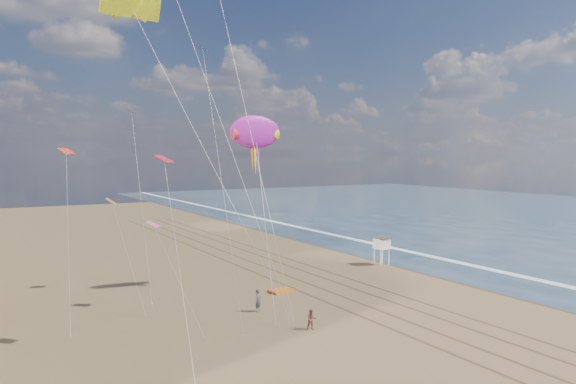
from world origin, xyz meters
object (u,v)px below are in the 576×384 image
object	(u,v)px
lifeguard_stand	(382,244)
kite_flyer_a	(258,300)
show_kite	(255,132)
kite_flyer_b	(312,320)
grounded_kite	(281,291)

from	to	relation	value
lifeguard_stand	kite_flyer_a	world-z (taller)	lifeguard_stand
lifeguard_stand	show_kite	bearing A→B (deg)	-170.97
kite_flyer_a	show_kite	bearing A→B (deg)	31.25
kite_flyer_a	kite_flyer_b	world-z (taller)	kite_flyer_a
show_kite	grounded_kite	bearing A→B (deg)	-65.25
grounded_kite	kite_flyer_b	bearing A→B (deg)	-116.04
grounded_kite	kite_flyer_b	distance (m)	11.85
lifeguard_stand	show_kite	size ratio (longest dim) A/B	0.17
grounded_kite	kite_flyer_b	xyz separation A→B (m)	(-3.61, -11.27, 0.66)
lifeguard_stand	grounded_kite	bearing A→B (deg)	-161.41
kite_flyer_a	grounded_kite	bearing A→B (deg)	11.09
lifeguard_stand	show_kite	xyz separation A→B (m)	(-18.37, -2.92, 12.86)
kite_flyer_b	show_kite	bearing A→B (deg)	100.50
grounded_kite	show_kite	size ratio (longest dim) A/B	0.12
grounded_kite	lifeguard_stand	bearing A→B (deg)	10.32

